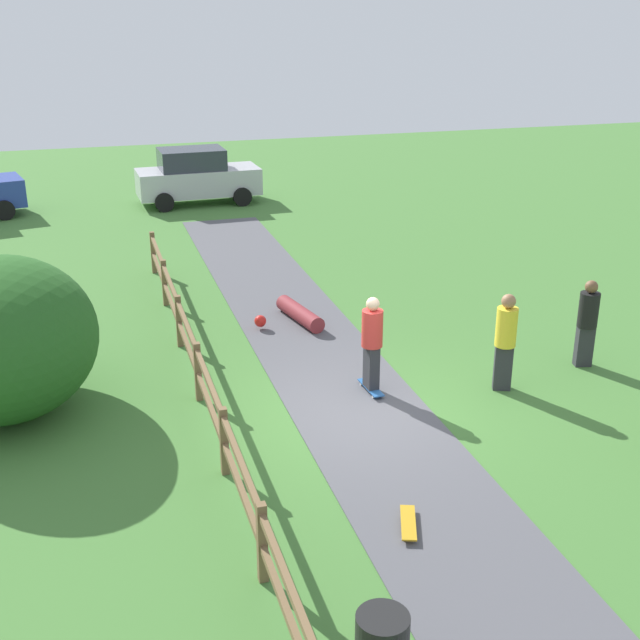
% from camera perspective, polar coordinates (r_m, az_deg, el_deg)
% --- Properties ---
extents(ground_plane, '(60.00, 60.00, 0.00)m').
position_cam_1_polar(ground_plane, '(14.41, 2.79, -6.40)').
color(ground_plane, '#427533').
extents(asphalt_path, '(2.40, 28.00, 0.02)m').
position_cam_1_polar(asphalt_path, '(14.41, 2.79, -6.36)').
color(asphalt_path, '#515156').
rests_on(asphalt_path, ground_plane).
extents(wooden_fence, '(0.12, 18.12, 1.10)m').
position_cam_1_polar(wooden_fence, '(13.55, -7.65, -5.30)').
color(wooden_fence, brown).
rests_on(wooden_fence, ground_plane).
extents(bush_large, '(3.20, 3.84, 2.72)m').
position_cam_1_polar(bush_large, '(14.92, -21.16, -1.15)').
color(bush_large, '#23561E').
rests_on(bush_large, ground_plane).
extents(skater_riding, '(0.40, 0.81, 1.81)m').
position_cam_1_polar(skater_riding, '(14.71, 3.62, -1.38)').
color(skater_riding, '#265999').
rests_on(skater_riding, asphalt_path).
extents(skater_fallen, '(1.42, 1.72, 0.36)m').
position_cam_1_polar(skater_fallen, '(18.23, -1.61, 0.40)').
color(skater_fallen, maroon).
rests_on(skater_fallen, asphalt_path).
extents(skateboard_loose, '(0.46, 0.82, 0.08)m').
position_cam_1_polar(skateboard_loose, '(11.52, 6.13, -13.78)').
color(skateboard_loose, '#BF8C19').
rests_on(skateboard_loose, asphalt_path).
extents(bystander_yellow, '(0.50, 0.50, 1.84)m').
position_cam_1_polar(bystander_yellow, '(15.18, 12.71, -1.17)').
color(bystander_yellow, '#2D2D33').
rests_on(bystander_yellow, ground_plane).
extents(bystander_black, '(0.46, 0.46, 1.75)m').
position_cam_1_polar(bystander_black, '(16.62, 18.01, 0.05)').
color(bystander_black, '#2D2D33').
rests_on(bystander_black, ground_plane).
extents(parked_car_silver, '(4.26, 2.12, 1.92)m').
position_cam_1_polar(parked_car_silver, '(29.48, -8.53, 9.81)').
color(parked_car_silver, '#B7B7BC').
rests_on(parked_car_silver, ground_plane).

